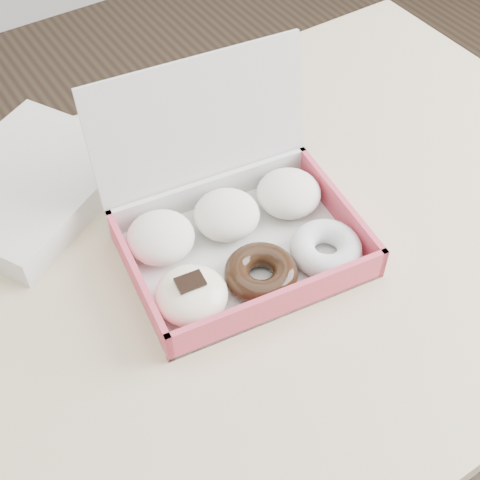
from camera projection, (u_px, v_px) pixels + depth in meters
ground at (249, 460)px, 1.50m from camera, size 4.00×4.00×0.00m
table at (253, 277)px, 1.00m from camera, size 1.20×0.80×0.75m
donut_box at (235, 230)px, 0.90m from camera, size 0.34×0.31×0.23m
newspapers at (29, 184)px, 0.98m from camera, size 0.35×0.33×0.04m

